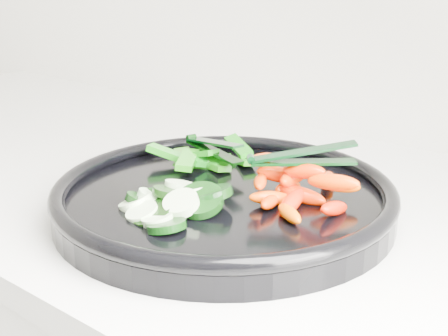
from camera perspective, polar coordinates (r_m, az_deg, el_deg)
The scene contains 6 objects.
veggie_tray at distance 0.68m, azimuth -0.00°, elevation -2.75°, with size 0.49×0.49×0.04m.
cucumber_pile at distance 0.64m, azimuth -5.15°, elevation -3.12°, with size 0.12×0.13×0.04m.
carrot_pile at distance 0.66m, azimuth 6.77°, elevation -1.65°, with size 0.14×0.15×0.05m.
pepper_pile at distance 0.77m, azimuth -1.94°, elevation 0.85°, with size 0.13×0.14×0.04m.
tong_carrot at distance 0.65m, azimuth 6.96°, elevation 1.00°, with size 0.09×0.09×0.02m.
tong_pepper at distance 0.76m, azimuth -1.10°, elevation 2.00°, with size 0.11×0.05×0.02m.
Camera 1 is at (0.35, 1.13, 1.20)m, focal length 50.00 mm.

